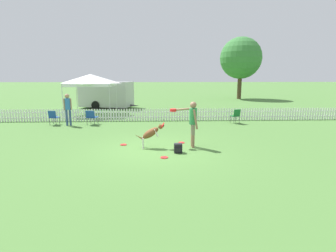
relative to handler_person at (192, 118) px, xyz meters
name	(u,v)px	position (x,y,z in m)	size (l,w,h in m)	color
ground_plane	(156,150)	(-1.35, -0.36, -1.10)	(240.00, 240.00, 0.00)	#4C7A38
handler_person	(192,118)	(0.00, 0.00, 0.00)	(1.03, 0.64, 1.74)	#8C664C
leaping_dog	(151,133)	(-1.52, -0.06, -0.53)	(1.14, 0.33, 0.96)	brown
frisbee_near_handler	(123,145)	(-2.63, 0.39, -1.09)	(0.25, 0.25, 0.02)	red
frisbee_near_dog	(164,157)	(-1.07, -1.33, -1.09)	(0.25, 0.25, 0.02)	red
frisbee_midfield	(181,143)	(-0.31, 0.61, -1.09)	(0.25, 0.25, 0.02)	red
backpack_on_grass	(178,148)	(-0.56, -0.77, -0.94)	(0.28, 0.25, 0.33)	black
picket_fence	(156,115)	(-1.35, 6.11, -0.73)	(24.20, 0.04, 0.74)	white
folding_chair_blue_left	(53,116)	(-7.03, 4.92, -0.62)	(0.51, 0.52, 0.81)	#333338
folding_chair_center	(91,116)	(-4.93, 4.86, -0.62)	(0.63, 0.64, 0.81)	#333338
folding_chair_green_right	(236,115)	(3.22, 4.97, -0.61)	(0.55, 0.56, 0.82)	#333338
canopy_tent_main	(91,80)	(-5.90, 9.15, 1.30)	(3.07, 3.07, 2.82)	silver
spectator_standing	(68,106)	(-6.13, 4.70, -0.04)	(0.41, 0.27, 1.74)	#334C7A
equipment_trailer	(106,94)	(-5.56, 12.86, 0.07)	(5.13, 3.00, 2.22)	#B7B7B7
tree_left_grove	(241,58)	(8.64, 21.66, 3.67)	(4.85, 4.85, 7.22)	#4C3823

